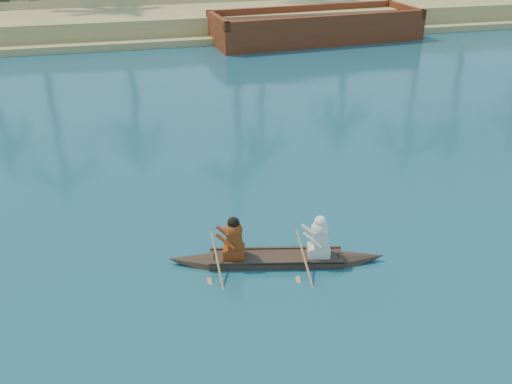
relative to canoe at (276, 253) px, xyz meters
name	(u,v)px	position (x,y,z in m)	size (l,w,h in m)	color
ground	(368,279)	(1.69, -1.04, -0.25)	(160.00, 160.00, 0.00)	#0C324F
canoe	(276,253)	(0.00, 0.00, 0.00)	(4.71, 1.62, 1.29)	#36271D
barge_mid	(316,28)	(8.21, 20.96, 0.43)	(11.90, 4.81, 1.94)	maroon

